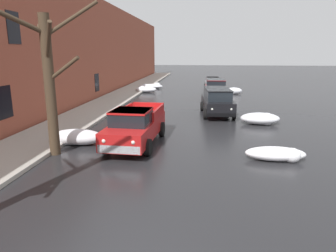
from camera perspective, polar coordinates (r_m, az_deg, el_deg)
left_sidewalk_slab at (r=24.33m, az=-12.54°, el=3.42°), size 3.15×80.00×0.16m
brick_townhouse_facade at (r=24.73m, az=-17.78°, el=13.65°), size 0.63×80.00×9.07m
snow_bank_near_corner_left at (r=14.97m, az=-16.82°, el=-1.97°), size 2.45×1.15×0.72m
snow_bank_along_left_kerb at (r=13.01m, az=19.49°, el=-4.87°), size 2.36×0.95×0.58m
snow_bank_mid_block_left at (r=36.77m, az=-3.08°, el=7.37°), size 2.85×1.15×0.72m
snow_bank_near_corner_right at (r=32.54m, az=12.09°, el=6.36°), size 1.62×0.93×0.67m
snow_bank_along_right_kerb at (r=33.21m, az=-4.22°, el=6.76°), size 2.27×1.20×0.69m
snow_bank_far_right_pile at (r=19.23m, az=16.88°, el=1.33°), size 2.31×1.40×0.73m
bare_tree_second_along_sidewalk at (r=13.33m, az=-21.03°, el=8.48°), size 3.01×3.26×6.28m
pickup_truck_red_approaching_near_lane at (r=14.26m, az=-6.05°, el=-0.03°), size 2.27×5.39×1.76m
suv_black_parked_kerbside_close at (r=21.30m, az=9.07°, el=4.66°), size 2.28×4.84×1.82m
suv_maroon_parked_kerbside_mid at (r=28.73m, az=8.77°, el=6.93°), size 2.14×4.63×1.82m
sedan_grey_parked_far_down_block at (r=35.54m, az=8.27°, el=7.79°), size 1.94×4.47×1.42m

